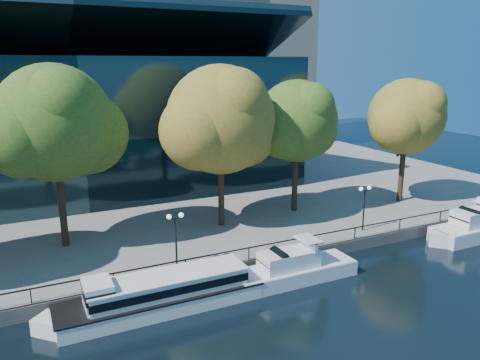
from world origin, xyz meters
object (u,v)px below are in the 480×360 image
tree_2 (57,125)px  lamp_1 (176,227)px  tour_boat (156,293)px  cruiser_far (474,227)px  lamp_2 (365,198)px  tree_4 (298,123)px  tree_3 (223,122)px  cruiser_near (289,269)px  tree_5 (408,118)px

tree_2 → lamp_1: tree_2 is taller
tour_boat → cruiser_far: cruiser_far is taller
tour_boat → tree_2: (-4.05, 11.38, 9.58)m
tour_boat → lamp_2: 20.25m
tour_boat → tree_4: bearing=32.5°
tree_2 → tree_4: (21.61, -0.18, -0.96)m
tree_3 → tree_4: tree_3 is taller
tree_2 → tree_3: bearing=-4.0°
tree_4 → cruiser_near: bearing=-124.4°
lamp_2 → lamp_1: bearing=180.0°
tree_4 → lamp_1: (-14.98, -7.53, -5.80)m
tour_boat → cruiser_far: bearing=-0.2°
lamp_1 → lamp_2: 17.13m
lamp_1 → tree_2: bearing=130.7°
tree_5 → lamp_1: (-26.93, -5.44, -5.83)m
tree_3 → cruiser_far: bearing=-27.9°
tree_4 → tree_5: same height
tree_4 → lamp_1: bearing=-153.3°
tree_3 → tree_5: bearing=-3.8°
tree_2 → tour_boat: bearing=-70.4°
tree_2 → tree_4: tree_2 is taller
tree_2 → tree_5: 33.65m
cruiser_far → tree_4: bearing=135.9°
cruiser_near → lamp_2: size_ratio=2.59×
tree_5 → lamp_2: bearing=-151.0°
lamp_1 → tree_4: bearing=26.7°
tree_3 → tour_boat: bearing=-131.8°
cruiser_near → tree_4: 16.41m
cruiser_near → tree_2: size_ratio=0.72×
cruiser_far → tree_2: (-33.30, 11.50, 9.65)m
cruiser_far → lamp_2: lamp_2 is taller
tour_boat → lamp_1: 5.30m
cruiser_near → tree_5: (19.76, 9.32, 8.87)m
tree_5 → tree_4: bearing=170.1°
lamp_2 → tree_5: bearing=29.0°
tree_2 → tree_3: 13.41m
lamp_2 → tree_4: bearing=105.9°
tree_2 → tree_5: size_ratio=1.12×
tree_3 → tree_4: 8.29m
tree_3 → lamp_2: tree_3 is taller
tree_4 → lamp_2: (2.15, -7.53, -5.80)m
cruiser_far → tour_boat: bearing=179.8°
cruiser_far → tree_2: tree_2 is taller
lamp_2 → tree_2: bearing=162.0°
tour_boat → tree_3: size_ratio=1.00×
tree_5 → lamp_2: tree_5 is taller
tree_5 → tour_boat: bearing=-162.9°
tree_4 → lamp_2: 9.74m
tree_3 → lamp_1: (-6.74, -6.78, -6.40)m
cruiser_far → lamp_1: bearing=171.9°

